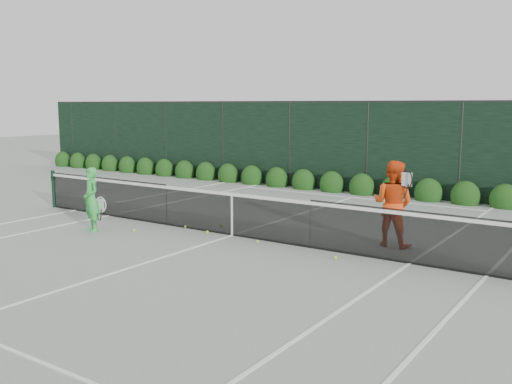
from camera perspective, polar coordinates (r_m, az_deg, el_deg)
The scene contains 8 objects.
ground at distance 12.96m, azimuth -2.39°, elevation -4.37°, with size 80.00×80.00×0.00m, color gray.
tennis_net at distance 12.86m, azimuth -2.50°, elevation -2.05°, with size 12.90×0.10×1.07m.
player_woman at distance 13.81m, azimuth -16.13°, elevation -0.73°, with size 0.67×0.52×1.50m.
player_man at distance 12.19m, azimuth 13.52°, elevation -1.12°, with size 0.94×0.72×1.80m.
court_lines at distance 12.96m, azimuth -2.39°, elevation -4.35°, with size 11.03×23.83×0.01m.
windscreen_fence at distance 10.66m, azimuth -11.16°, elevation 0.89°, with size 32.00×21.07×3.06m.
hedge_row at distance 19.04m, azimuth 10.54°, elevation 0.45°, with size 31.66×0.65×0.94m.
tennis_balls at distance 12.89m, azimuth -3.67°, elevation -4.30°, with size 5.01×1.65×0.07m.
Camera 1 is at (7.53, -10.12, 2.95)m, focal length 40.00 mm.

